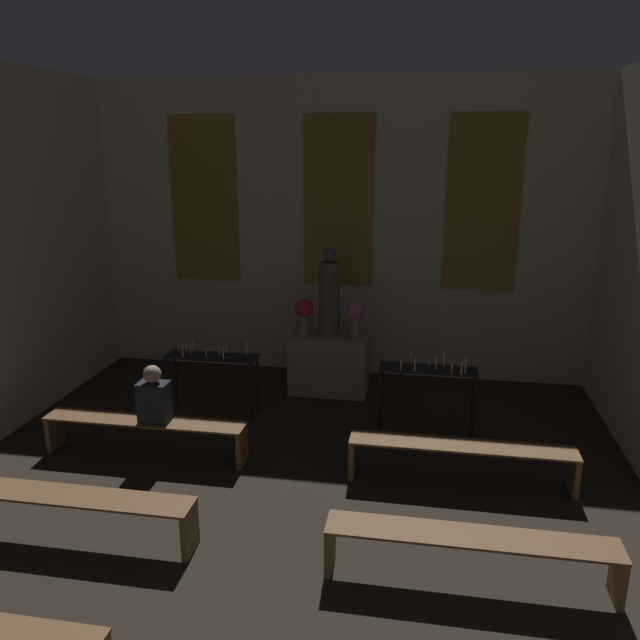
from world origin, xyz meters
name	(u,v)px	position (x,y,z in m)	size (l,w,h in m)	color
wall_back	(339,230)	(0.00, 10.24, 2.36)	(8.04, 0.16, 4.67)	beige
altar	(329,364)	(0.00, 9.28, 0.45)	(1.17, 0.61, 0.90)	gray
statue	(329,296)	(0.00, 9.28, 1.52)	(0.31, 0.31, 1.33)	#5B5651
flower_vase_left	(304,313)	(-0.38, 9.28, 1.23)	(0.28, 0.28, 0.55)	#937A5B
flower_vase_right	(355,315)	(0.38, 9.28, 1.23)	(0.28, 0.28, 0.55)	#937A5B
candle_rack_left	(212,365)	(-1.48, 8.21, 0.72)	(1.27, 0.36, 1.06)	black
candle_rack_right	(428,378)	(1.48, 8.21, 0.72)	(1.27, 0.36, 1.05)	black
pew_third_left	(68,505)	(-1.87, 5.20, 0.36)	(2.48, 0.36, 0.48)	brown
pew_third_right	(470,547)	(1.87, 5.20, 0.36)	(2.48, 0.36, 0.48)	brown
pew_back_left	(145,429)	(-1.87, 6.87, 0.36)	(2.48, 0.36, 0.48)	brown
pew_back_right	(461,454)	(1.87, 6.87, 0.36)	(2.48, 0.36, 0.48)	brown
person_seated	(154,397)	(-1.72, 6.87, 0.79)	(0.36, 0.24, 0.70)	#282D38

